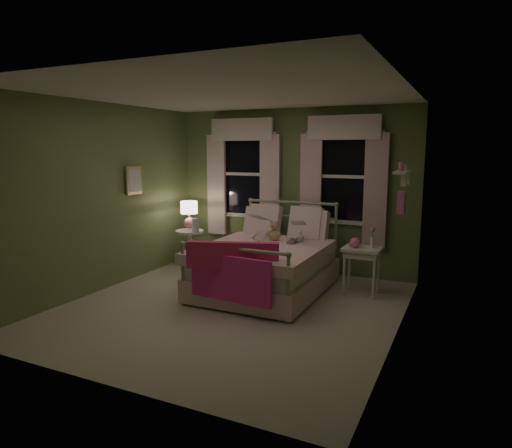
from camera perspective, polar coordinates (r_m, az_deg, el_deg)
The scene contains 18 objects.
room_shell at distance 5.50m, azimuth -3.37°, elevation 2.41°, with size 4.20×4.20×4.20m.
bed at distance 6.37m, azimuth 1.35°, elevation -5.01°, with size 1.58×2.04×1.18m.
pink_throw at distance 5.42m, azimuth -3.09°, elevation -5.13°, with size 1.10×0.46×0.71m.
child_left at distance 6.74m, azimuth 0.65°, elevation 0.99°, with size 0.30×0.20×0.83m, color #F7D1DD.
child_right at distance 6.54m, azimuth 5.11°, elevation -0.09°, with size 0.32×0.25×0.65m, color #F7D1DD.
book_left at distance 6.52m, azimuth -0.27°, elevation 0.52°, with size 0.20×0.27×0.03m, color beige.
book_right at distance 6.30m, azimuth 4.33°, elevation -0.20°, with size 0.20×0.27×0.02m, color beige.
teddy_bear at distance 6.51m, azimuth 2.30°, elevation -1.02°, with size 0.22×0.18×0.30m.
nightstand_left at distance 7.58m, azimuth -8.26°, elevation -2.51°, with size 0.46×0.46×0.65m.
table_lamp at distance 7.49m, azimuth -8.36°, elevation 1.51°, with size 0.27×0.27×0.45m.
book_nightstand at distance 7.41m, azimuth -8.00°, elevation -0.88°, with size 0.16×0.22×0.02m, color beige.
nightstand_right at distance 6.34m, azimuth 13.10°, elevation -3.77°, with size 0.50×0.40×0.64m.
pink_toy at distance 6.32m, azimuth 12.26°, elevation -2.31°, with size 0.14×0.20×0.14m.
bud_vase at distance 6.32m, azimuth 14.34°, elevation -1.65°, with size 0.06×0.06×0.28m.
window_left at distance 7.66m, azimuth -1.67°, elevation 6.79°, with size 1.34×0.13×1.96m.
window_right at distance 7.05m, azimuth 10.81°, elevation 6.41°, with size 1.34×0.13×1.96m.
wall_shelf at distance 5.55m, azimuth 17.80°, elevation 4.37°, with size 0.15×0.50×0.60m.
framed_picture at distance 7.08m, azimuth -15.01°, elevation 5.28°, with size 0.03×0.32×0.42m.
Camera 1 is at (2.62, -4.79, 1.96)m, focal length 32.00 mm.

